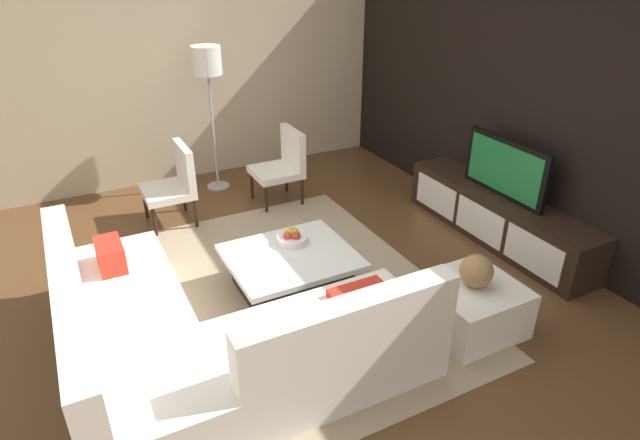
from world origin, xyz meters
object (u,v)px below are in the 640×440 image
object	(u,v)px
television	(505,168)
sectional_couch	(203,337)
media_console	(497,217)
decorative_ball	(476,271)
coffee_table	(291,272)
accent_chair_near	(175,180)
ottoman	(471,306)
fruit_bowl	(292,237)
accent_chair_far	(283,162)
floor_lamp	(207,69)

from	to	relation	value
television	sectional_couch	world-z (taller)	television
media_console	decorative_ball	xyz separation A→B (m)	(1.01, -1.23, 0.28)
coffee_table	accent_chair_near	size ratio (longest dim) A/B	1.23
media_console	decorative_ball	world-z (taller)	decorative_ball
television	coffee_table	distance (m)	2.37
coffee_table	ottoman	size ratio (longest dim) A/B	1.52
media_console	accent_chair_near	bearing A→B (deg)	-123.94
fruit_bowl	accent_chair_far	xyz separation A→B (m)	(-1.60, 0.62, 0.05)
accent_chair_far	floor_lamp	bearing A→B (deg)	-148.29
accent_chair_near	floor_lamp	bearing A→B (deg)	132.97
sectional_couch	fruit_bowl	distance (m)	1.33
television	accent_chair_far	bearing A→B (deg)	-140.04
fruit_bowl	decorative_ball	world-z (taller)	decorative_ball
television	fruit_bowl	world-z (taller)	television
media_console	floor_lamp	size ratio (longest dim) A/B	1.32
accent_chair_near	ottoman	xyz separation A→B (m)	(2.92, 1.61, -0.29)
coffee_table	accent_chair_far	distance (m)	1.94
accent_chair_near	fruit_bowl	distance (m)	1.76
floor_lamp	fruit_bowl	world-z (taller)	floor_lamp
floor_lamp	ottoman	world-z (taller)	floor_lamp
sectional_couch	coffee_table	xyz separation A→B (m)	(-0.61, 0.96, -0.09)
media_console	ottoman	world-z (taller)	media_console
decorative_ball	television	bearing A→B (deg)	129.34
floor_lamp	media_console	bearing A→B (deg)	39.71
media_console	fruit_bowl	xyz separation A→B (m)	(-0.28, -2.20, 0.19)
floor_lamp	ottoman	size ratio (longest dim) A/B	2.49
ottoman	decorative_ball	size ratio (longest dim) A/B	2.69
accent_chair_far	fruit_bowl	bearing A→B (deg)	-28.54
sectional_couch	decorative_ball	distance (m)	2.10
floor_lamp	ottoman	xyz separation A→B (m)	(3.63, 0.95, -1.29)
fruit_bowl	accent_chair_far	distance (m)	1.72
media_console	floor_lamp	xyz separation A→B (m)	(-2.62, -2.17, 1.24)
media_console	television	bearing A→B (deg)	90.00
media_console	fruit_bowl	bearing A→B (deg)	-97.24
ottoman	accent_chair_far	bearing A→B (deg)	-173.14
accent_chair_near	accent_chair_far	xyz separation A→B (m)	(0.03, 1.26, -0.00)
coffee_table	accent_chair_near	distance (m)	1.91
sectional_couch	media_console	bearing A→B (deg)	98.94
ottoman	fruit_bowl	size ratio (longest dim) A/B	2.50
accent_chair_near	decorative_ball	distance (m)	3.34
media_console	sectional_couch	bearing A→B (deg)	-81.06
accent_chair_far	decorative_ball	size ratio (longest dim) A/B	3.35
television	fruit_bowl	size ratio (longest dim) A/B	3.70
media_console	sectional_couch	xyz separation A→B (m)	(0.51, -3.26, 0.04)
ottoman	accent_chair_far	distance (m)	2.92
accent_chair_near	fruit_bowl	bearing A→B (deg)	17.84
accent_chair_near	television	bearing A→B (deg)	52.38
ottoman	accent_chair_far	world-z (taller)	accent_chair_far
ottoman	fruit_bowl	world-z (taller)	fruit_bowl
coffee_table	fruit_bowl	distance (m)	0.31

